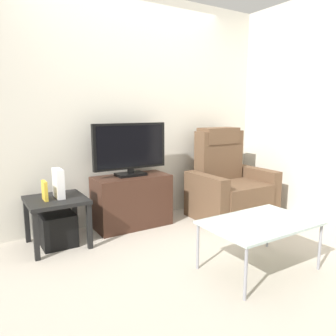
{
  "coord_description": "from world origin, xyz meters",
  "views": [
    {
      "loc": [
        -1.63,
        -2.35,
        1.3
      ],
      "look_at": [
        0.15,
        0.5,
        0.7
      ],
      "focal_mm": 34.84,
      "sensor_mm": 36.0,
      "label": 1
    }
  ],
  "objects_px": {
    "cell_phone": "(259,219)",
    "tv_stand": "(132,201)",
    "side_table": "(56,206)",
    "recliner_armchair": "(229,185)",
    "game_console": "(58,183)",
    "coffee_table": "(260,225)",
    "television": "(130,148)",
    "subwoofer_box": "(58,229)",
    "book_upright": "(45,191)"
  },
  "relations": [
    {
      "from": "cell_phone",
      "to": "tv_stand",
      "type": "bearing_deg",
      "value": 134.44
    },
    {
      "from": "cell_phone",
      "to": "side_table",
      "type": "bearing_deg",
      "value": 161.07
    },
    {
      "from": "recliner_armchair",
      "to": "game_console",
      "type": "height_order",
      "value": "recliner_armchair"
    },
    {
      "from": "tv_stand",
      "to": "coffee_table",
      "type": "height_order",
      "value": "tv_stand"
    },
    {
      "from": "television",
      "to": "subwoofer_box",
      "type": "distance_m",
      "value": 1.12
    },
    {
      "from": "tv_stand",
      "to": "game_console",
      "type": "distance_m",
      "value": 0.88
    },
    {
      "from": "book_upright",
      "to": "coffee_table",
      "type": "height_order",
      "value": "book_upright"
    },
    {
      "from": "television",
      "to": "game_console",
      "type": "distance_m",
      "value": 0.87
    },
    {
      "from": "side_table",
      "to": "game_console",
      "type": "bearing_deg",
      "value": 15.95
    },
    {
      "from": "tv_stand",
      "to": "game_console",
      "type": "xyz_separation_m",
      "value": [
        -0.81,
        -0.1,
        0.32
      ]
    },
    {
      "from": "side_table",
      "to": "book_upright",
      "type": "height_order",
      "value": "book_upright"
    },
    {
      "from": "tv_stand",
      "to": "game_console",
      "type": "bearing_deg",
      "value": -173.29
    },
    {
      "from": "tv_stand",
      "to": "television",
      "type": "height_order",
      "value": "television"
    },
    {
      "from": "television",
      "to": "cell_phone",
      "type": "distance_m",
      "value": 1.6
    },
    {
      "from": "coffee_table",
      "to": "television",
      "type": "bearing_deg",
      "value": 106.08
    },
    {
      "from": "television",
      "to": "cell_phone",
      "type": "relative_size",
      "value": 5.69
    },
    {
      "from": "subwoofer_box",
      "to": "book_upright",
      "type": "bearing_deg",
      "value": -168.69
    },
    {
      "from": "game_console",
      "to": "cell_phone",
      "type": "xyz_separation_m",
      "value": [
        1.28,
        -1.34,
        -0.2
      ]
    },
    {
      "from": "recliner_armchair",
      "to": "coffee_table",
      "type": "bearing_deg",
      "value": -125.22
    },
    {
      "from": "subwoofer_box",
      "to": "game_console",
      "type": "bearing_deg",
      "value": 15.95
    },
    {
      "from": "subwoofer_box",
      "to": "game_console",
      "type": "height_order",
      "value": "game_console"
    },
    {
      "from": "book_upright",
      "to": "cell_phone",
      "type": "height_order",
      "value": "book_upright"
    },
    {
      "from": "tv_stand",
      "to": "recliner_armchair",
      "type": "height_order",
      "value": "recliner_armchair"
    },
    {
      "from": "game_console",
      "to": "coffee_table",
      "type": "relative_size",
      "value": 0.31
    },
    {
      "from": "recliner_armchair",
      "to": "book_upright",
      "type": "xyz_separation_m",
      "value": [
        -2.16,
        0.13,
        0.19
      ]
    },
    {
      "from": "coffee_table",
      "to": "cell_phone",
      "type": "height_order",
      "value": "cell_phone"
    },
    {
      "from": "side_table",
      "to": "subwoofer_box",
      "type": "height_order",
      "value": "side_table"
    },
    {
      "from": "side_table",
      "to": "game_console",
      "type": "distance_m",
      "value": 0.22
    },
    {
      "from": "side_table",
      "to": "book_upright",
      "type": "xyz_separation_m",
      "value": [
        -0.1,
        -0.02,
        0.17
      ]
    },
    {
      "from": "game_console",
      "to": "coffee_table",
      "type": "bearing_deg",
      "value": -48.01
    },
    {
      "from": "recliner_armchair",
      "to": "game_console",
      "type": "bearing_deg",
      "value": 172.81
    },
    {
      "from": "coffee_table",
      "to": "cell_phone",
      "type": "relative_size",
      "value": 6.0
    },
    {
      "from": "subwoofer_box",
      "to": "cell_phone",
      "type": "relative_size",
      "value": 2.11
    },
    {
      "from": "game_console",
      "to": "subwoofer_box",
      "type": "bearing_deg",
      "value": -164.05
    },
    {
      "from": "recliner_armchair",
      "to": "subwoofer_box",
      "type": "bearing_deg",
      "value": 173.16
    },
    {
      "from": "book_upright",
      "to": "television",
      "type": "bearing_deg",
      "value": 8.66
    },
    {
      "from": "tv_stand",
      "to": "recliner_armchair",
      "type": "distance_m",
      "value": 1.24
    },
    {
      "from": "subwoofer_box",
      "to": "cell_phone",
      "type": "xyz_separation_m",
      "value": [
        1.32,
        -1.33,
        0.26
      ]
    },
    {
      "from": "side_table",
      "to": "cell_phone",
      "type": "bearing_deg",
      "value": -45.3
    },
    {
      "from": "coffee_table",
      "to": "recliner_armchair",
      "type": "bearing_deg",
      "value": 57.41
    },
    {
      "from": "tv_stand",
      "to": "cell_phone",
      "type": "distance_m",
      "value": 1.52
    },
    {
      "from": "book_upright",
      "to": "cell_phone",
      "type": "relative_size",
      "value": 1.22
    },
    {
      "from": "tv_stand",
      "to": "book_upright",
      "type": "relative_size",
      "value": 4.6
    },
    {
      "from": "side_table",
      "to": "book_upright",
      "type": "relative_size",
      "value": 2.95
    },
    {
      "from": "recliner_armchair",
      "to": "side_table",
      "type": "xyz_separation_m",
      "value": [
        -2.06,
        0.15,
        0.02
      ]
    },
    {
      "from": "television",
      "to": "book_upright",
      "type": "xyz_separation_m",
      "value": [
        -0.95,
        -0.14,
        -0.32
      ]
    },
    {
      "from": "side_table",
      "to": "book_upright",
      "type": "bearing_deg",
      "value": -168.69
    },
    {
      "from": "subwoofer_box",
      "to": "book_upright",
      "type": "relative_size",
      "value": 1.73
    },
    {
      "from": "recliner_armchair",
      "to": "tv_stand",
      "type": "bearing_deg",
      "value": 165.39
    },
    {
      "from": "side_table",
      "to": "subwoofer_box",
      "type": "distance_m",
      "value": 0.24
    }
  ]
}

